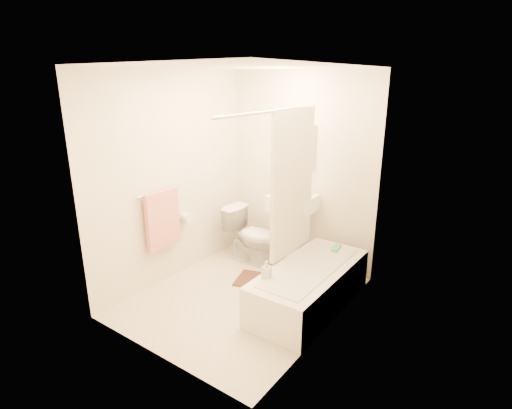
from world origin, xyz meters
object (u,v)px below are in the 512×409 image
Objects in this scene: toilet at (252,236)px; soap_bottle at (267,270)px; sink at (293,228)px; bathtub at (309,286)px; bath_mat at (260,281)px.

toilet is 4.05× the size of soap_bottle.
bathtub is at bearing -51.26° from sink.
toilet is 1.25m from bathtub.
soap_bottle is (-0.25, -0.44, 0.30)m from bathtub.
sink reaches higher than bathtub.
soap_bottle is (0.88, -0.96, 0.17)m from toilet.
bathtub is 0.59m from soap_bottle.
soap_bottle is (0.36, -1.11, -0.00)m from sink.
toilet is at bearing 135.28° from bath_mat.
bathtub is 8.63× the size of soap_bottle.
bath_mat is 3.08× the size of soap_bottle.
bath_mat is (-0.71, 0.11, -0.21)m from bathtub.
toilet is 0.56m from sink.
sink reaches higher than toilet.
toilet is at bearing 132.53° from soap_bottle.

